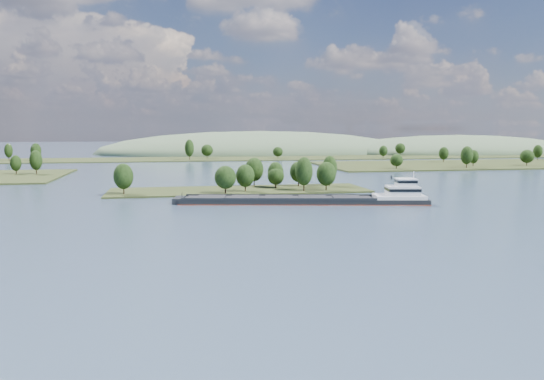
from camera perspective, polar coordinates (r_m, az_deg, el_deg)
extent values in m
plane|color=#314255|center=(148.35, -0.62, -2.77)|extent=(1800.00, 1800.00, 0.00)
cube|color=#262F15|center=(207.13, -3.53, -0.11)|extent=(100.00, 30.00, 1.20)
cylinder|color=black|center=(201.55, 3.45, 0.49)|extent=(0.50, 0.50, 4.25)
ellipsoid|color=black|center=(201.04, 3.46, 2.02)|extent=(6.77, 6.77, 10.93)
cylinder|color=black|center=(219.84, -1.92, 0.95)|extent=(0.50, 0.50, 3.84)
ellipsoid|color=black|center=(219.41, -1.93, 2.22)|extent=(7.87, 7.87, 9.89)
cylinder|color=black|center=(200.62, -2.89, 0.34)|extent=(0.50, 0.50, 3.36)
ellipsoid|color=black|center=(200.20, -2.90, 1.55)|extent=(7.14, 7.14, 8.63)
cylinder|color=black|center=(211.47, 0.41, 0.58)|extent=(0.50, 0.50, 2.73)
ellipsoid|color=black|center=(211.13, 0.41, 1.52)|extent=(6.75, 6.75, 7.01)
cylinder|color=black|center=(194.69, -5.03, 0.12)|extent=(0.50, 0.50, 3.34)
ellipsoid|color=black|center=(194.26, -5.04, 1.37)|extent=(7.93, 7.93, 8.58)
cylinder|color=black|center=(199.11, -15.65, 0.10)|extent=(0.50, 0.50, 3.67)
ellipsoid|color=black|center=(198.65, -15.70, 1.43)|extent=(7.14, 7.14, 9.43)
cylinder|color=black|center=(212.84, 0.39, 0.71)|extent=(0.50, 0.50, 3.41)
ellipsoid|color=black|center=(212.44, 0.39, 1.87)|extent=(6.60, 6.60, 8.76)
cylinder|color=black|center=(220.99, 6.21, 0.98)|extent=(0.50, 0.50, 4.11)
ellipsoid|color=black|center=(220.55, 6.22, 2.33)|extent=(6.21, 6.21, 10.56)
cylinder|color=black|center=(204.55, 5.84, 0.47)|extent=(0.50, 0.50, 3.61)
ellipsoid|color=black|center=(204.11, 5.85, 1.75)|extent=(7.55, 7.55, 9.27)
cylinder|color=black|center=(218.85, 2.87, 0.86)|extent=(0.50, 0.50, 3.37)
ellipsoid|color=black|center=(218.47, 2.88, 1.98)|extent=(7.37, 7.37, 8.66)
cylinder|color=black|center=(301.18, -24.01, 1.97)|extent=(0.50, 0.50, 4.06)
ellipsoid|color=black|center=(300.86, -24.06, 2.95)|extent=(6.38, 6.38, 10.43)
cylinder|color=black|center=(304.83, -25.81, 1.86)|extent=(0.50, 0.50, 3.22)
ellipsoid|color=black|center=(304.56, -25.85, 2.62)|extent=(5.56, 5.56, 8.28)
cylinder|color=black|center=(320.21, 13.23, 2.50)|extent=(0.50, 0.50, 2.82)
ellipsoid|color=black|center=(319.99, 13.25, 3.14)|extent=(7.58, 7.58, 7.25)
cylinder|color=black|center=(375.13, 25.72, 2.64)|extent=(0.50, 0.50, 3.32)
ellipsoid|color=black|center=(374.91, 25.75, 3.28)|extent=(8.70, 8.70, 8.55)
cylinder|color=black|center=(338.76, 20.19, 2.61)|extent=(0.50, 0.50, 4.28)
ellipsoid|color=black|center=(338.47, 20.23, 3.53)|extent=(7.39, 7.39, 11.01)
cylinder|color=black|center=(356.00, 20.82, 2.69)|extent=(0.50, 0.50, 3.36)
ellipsoid|color=black|center=(355.77, 20.85, 3.37)|extent=(6.51, 6.51, 8.64)
cylinder|color=black|center=(390.28, 17.97, 3.11)|extent=(0.50, 0.50, 3.54)
ellipsoid|color=black|center=(390.05, 17.99, 3.77)|extent=(6.76, 6.76, 9.09)
cylinder|color=black|center=(443.23, 26.66, 3.13)|extent=(0.50, 0.50, 3.77)
ellipsoid|color=black|center=(443.03, 26.69, 3.75)|extent=(6.67, 6.67, 9.69)
cube|color=#262F15|center=(425.57, -7.25, 3.30)|extent=(900.00, 60.00, 1.20)
cylinder|color=black|center=(440.48, -26.44, 3.12)|extent=(0.50, 0.50, 4.18)
ellipsoid|color=black|center=(440.26, -26.48, 3.82)|extent=(5.96, 5.96, 10.76)
cylinder|color=black|center=(437.73, 11.88, 3.60)|extent=(0.50, 0.50, 3.33)
ellipsoid|color=black|center=(437.54, 11.89, 4.15)|extent=(6.86, 6.86, 8.56)
cylinder|color=black|center=(428.49, -6.99, 3.65)|extent=(0.50, 0.50, 3.65)
ellipsoid|color=black|center=(428.28, -7.00, 4.27)|extent=(9.43, 9.43, 9.39)
cylinder|color=black|center=(481.24, 13.62, 3.83)|extent=(0.50, 0.50, 3.61)
ellipsoid|color=black|center=(481.06, 13.63, 4.38)|extent=(8.84, 8.84, 9.28)
cylinder|color=black|center=(431.05, -24.03, 3.19)|extent=(0.50, 0.50, 4.25)
ellipsoid|color=black|center=(430.82, -24.06, 3.90)|extent=(7.72, 7.72, 10.92)
cylinder|color=black|center=(424.28, 0.63, 3.63)|extent=(0.50, 0.50, 3.02)
ellipsoid|color=black|center=(424.10, 0.64, 4.15)|extent=(8.10, 8.10, 7.77)
cylinder|color=black|center=(407.82, -8.86, 3.58)|extent=(0.50, 0.50, 5.09)
ellipsoid|color=black|center=(407.54, -8.88, 4.48)|extent=(7.01, 7.01, 13.09)
ellipsoid|color=#43593D|center=(571.22, 19.35, 3.81)|extent=(260.00, 140.00, 36.00)
ellipsoid|color=#43593D|center=(531.61, -1.43, 4.00)|extent=(320.00, 160.00, 44.00)
cube|color=black|center=(173.19, 3.40, -1.26)|extent=(80.82, 25.56, 2.21)
cube|color=#962E10|center=(173.25, 3.40, -1.41)|extent=(81.05, 25.80, 0.25)
cube|color=black|center=(177.67, 0.74, -0.59)|extent=(61.19, 12.57, 0.80)
cube|color=black|center=(167.91, 0.75, -1.01)|extent=(61.19, 12.57, 0.80)
cube|color=black|center=(172.81, 0.74, -0.84)|extent=(60.91, 20.65, 0.30)
cube|color=black|center=(174.11, -6.55, -0.73)|extent=(10.48, 9.85, 0.35)
cube|color=black|center=(173.09, -2.92, -0.74)|extent=(10.48, 9.85, 0.35)
cube|color=black|center=(172.77, 0.74, -0.74)|extent=(10.48, 9.85, 0.35)
cube|color=black|center=(173.16, 4.40, -0.75)|extent=(10.48, 9.85, 0.35)
cube|color=black|center=(174.25, 8.03, -0.75)|extent=(10.48, 9.85, 0.35)
cube|color=black|center=(175.88, -9.96, -1.09)|extent=(4.72, 9.46, 2.01)
cylinder|color=black|center=(175.51, -9.65, -0.64)|extent=(0.28, 0.28, 2.21)
cube|color=silver|center=(177.26, 13.52, -0.69)|extent=(17.66, 12.60, 1.21)
cube|color=silver|center=(177.25, 13.85, -0.05)|extent=(11.43, 9.85, 3.02)
cube|color=black|center=(177.21, 13.85, 0.08)|extent=(11.66, 10.08, 0.90)
cube|color=silver|center=(177.21, 14.19, 0.79)|extent=(7.09, 7.09, 2.21)
cube|color=black|center=(177.17, 14.19, 0.92)|extent=(7.33, 7.33, 0.80)
cube|color=silver|center=(177.10, 14.20, 1.18)|extent=(7.56, 7.56, 0.20)
cylinder|color=silver|center=(177.60, 15.00, 1.56)|extent=(0.24, 0.24, 2.61)
cylinder|color=black|center=(179.11, 12.73, 1.34)|extent=(0.59, 0.59, 1.21)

